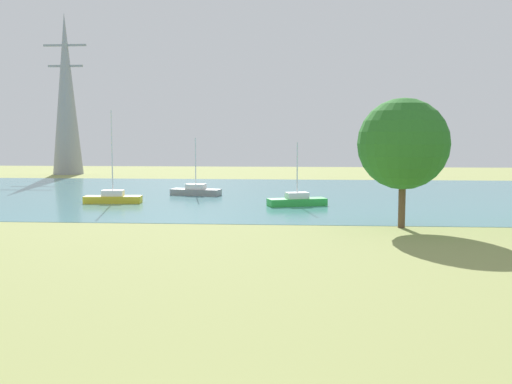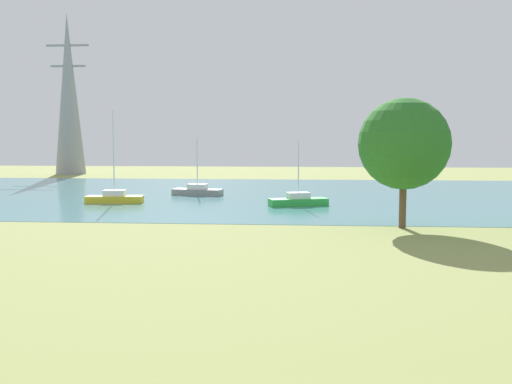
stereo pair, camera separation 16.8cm
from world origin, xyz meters
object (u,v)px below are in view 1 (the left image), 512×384
Objects in this scene: sailboat_green at (297,201)px; electricity_pylon at (66,94)px; sailboat_gray at (196,191)px; tree_west_near at (403,144)px; sailboat_yellow at (113,198)px.

sailboat_green is 52.68m from electricity_pylon.
sailboat_green is 0.94× the size of sailboat_gray.
sailboat_green is at bearing 120.54° from tree_west_near.
sailboat_green is at bearing -48.00° from electricity_pylon.
electricity_pylon reaches higher than tree_west_near.
sailboat_green is 0.64× the size of tree_west_near.
sailboat_green is 13.92m from tree_west_near.
sailboat_green is 15.74m from sailboat_yellow.
sailboat_gray is 0.23× the size of electricity_pylon.
sailboat_yellow is 1.43× the size of sailboat_gray.
electricity_pylon is at bearing 132.00° from sailboat_green.
sailboat_green is 0.22× the size of electricity_pylon.
sailboat_yellow is 25.86m from tree_west_near.
tree_west_near is 64.62m from electricity_pylon.
tree_west_near is at bearing -50.32° from electricity_pylon.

